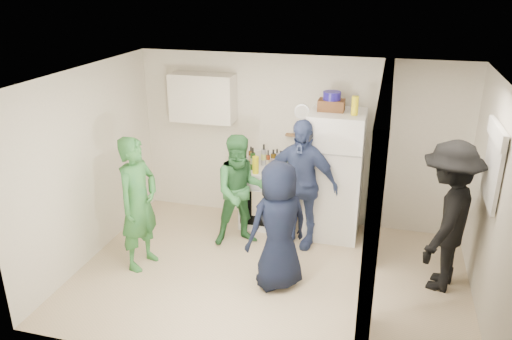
{
  "coord_description": "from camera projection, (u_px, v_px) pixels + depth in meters",
  "views": [
    {
      "loc": [
        1.23,
        -5.21,
        3.51
      ],
      "look_at": [
        -0.29,
        0.4,
        1.25
      ],
      "focal_mm": 35.0,
      "sensor_mm": 36.0,
      "label": 1
    }
  ],
  "objects": [
    {
      "name": "bottle_i",
      "position": [
        273.0,
        158.0,
        7.27
      ],
      "size": [
        0.08,
        0.08,
        0.27
      ],
      "primitive_type": "cylinder",
      "color": "#4F3A0D",
      "rests_on": "stove"
    },
    {
      "name": "yellow_cup_stack_stove",
      "position": [
        256.0,
        165.0,
        7.04
      ],
      "size": [
        0.09,
        0.09,
        0.25
      ],
      "primitive_type": "cylinder",
      "color": "yellow",
      "rests_on": "stove"
    },
    {
      "name": "nook_window",
      "position": [
        495.0,
        165.0,
        5.26
      ],
      "size": [
        0.03,
        0.7,
        0.8
      ],
      "primitive_type": "cube",
      "color": "black",
      "rests_on": "wall_right"
    },
    {
      "name": "wall_back",
      "position": [
        298.0,
        141.0,
        7.33
      ],
      "size": [
        4.8,
        0.0,
        4.8
      ],
      "primitive_type": "plane",
      "rotation": [
        1.57,
        0.0,
        0.0
      ],
      "color": "silver",
      "rests_on": "floor"
    },
    {
      "name": "bottle_b",
      "position": [
        253.0,
        159.0,
        7.17
      ],
      "size": [
        0.07,
        0.07,
        0.33
      ],
      "primitive_type": "cylinder",
      "color": "#22501A",
      "rests_on": "stove"
    },
    {
      "name": "bottle_g",
      "position": [
        286.0,
        159.0,
        7.27
      ],
      "size": [
        0.06,
        0.06,
        0.25
      ],
      "primitive_type": "cylinder",
      "color": "olive",
      "rests_on": "stove"
    },
    {
      "name": "blue_bowl",
      "position": [
        332.0,
        96.0,
        6.65
      ],
      "size": [
        0.24,
        0.24,
        0.11
      ],
      "primitive_type": "cylinder",
      "color": "navy",
      "rests_on": "wicker_basket"
    },
    {
      "name": "bottle_c",
      "position": [
        264.0,
        155.0,
        7.34
      ],
      "size": [
        0.08,
        0.08,
        0.32
      ],
      "primitive_type": "cylinder",
      "color": "#979DA4",
      "rests_on": "stove"
    },
    {
      "name": "bottle_j",
      "position": [
        285.0,
        164.0,
        7.03
      ],
      "size": [
        0.07,
        0.07,
        0.28
      ],
      "primitive_type": "cylinder",
      "color": "#1A4E21",
      "rests_on": "stove"
    },
    {
      "name": "wicker_basket",
      "position": [
        331.0,
        105.0,
        6.7
      ],
      "size": [
        0.35,
        0.25,
        0.15
      ],
      "primitive_type": "cube",
      "color": "brown",
      "rests_on": "fridge"
    },
    {
      "name": "fridge",
      "position": [
        334.0,
        175.0,
        6.99
      ],
      "size": [
        0.75,
        0.73,
        1.82
      ],
      "primitive_type": "cube",
      "color": "white",
      "rests_on": "floor"
    },
    {
      "name": "partition_header",
      "position": [
        385.0,
        102.0,
        5.13
      ],
      "size": [
        0.12,
        1.0,
        0.4
      ],
      "primitive_type": "cube",
      "color": "silver",
      "rests_on": "partition_pier_back"
    },
    {
      "name": "person_nook",
      "position": [
        447.0,
        217.0,
        5.76
      ],
      "size": [
        1.02,
        1.34,
        1.83
      ],
      "primitive_type": "imported",
      "rotation": [
        0.0,
        0.0,
        -1.89
      ],
      "color": "black",
      "rests_on": "floor"
    },
    {
      "name": "bottle_f",
      "position": [
        281.0,
        160.0,
        7.18
      ],
      "size": [
        0.08,
        0.08,
        0.28
      ],
      "primitive_type": "cylinder",
      "color": "black",
      "rests_on": "stove"
    },
    {
      "name": "nook_valance",
      "position": [
        497.0,
        133.0,
        5.14
      ],
      "size": [
        0.04,
        0.82,
        0.18
      ],
      "primitive_type": "cube",
      "color": "white",
      "rests_on": "wall_right"
    },
    {
      "name": "nook_window_frame",
      "position": [
        493.0,
        165.0,
        5.26
      ],
      "size": [
        0.04,
        0.76,
        0.86
      ],
      "primitive_type": "cube",
      "color": "white",
      "rests_on": "wall_right"
    },
    {
      "name": "ceiling",
      "position": [
        272.0,
        77.0,
        5.35
      ],
      "size": [
        4.8,
        4.8,
        0.0
      ],
      "primitive_type": "plane",
      "rotation": [
        3.14,
        0.0,
        0.0
      ],
      "color": "white",
      "rests_on": "wall_back"
    },
    {
      "name": "bottle_e",
      "position": [
        277.0,
        157.0,
        7.36
      ],
      "size": [
        0.07,
        0.07,
        0.25
      ],
      "primitive_type": "cylinder",
      "color": "#A6A8B7",
      "rests_on": "stove"
    },
    {
      "name": "bottle_d",
      "position": [
        268.0,
        160.0,
        7.14
      ],
      "size": [
        0.06,
        0.06,
        0.31
      ],
      "primitive_type": "cylinder",
      "color": "maroon",
      "rests_on": "stove"
    },
    {
      "name": "bottle_h",
      "position": [
        246.0,
        162.0,
        7.18
      ],
      "size": [
        0.07,
        0.07,
        0.24
      ],
      "primitive_type": "cylinder",
      "color": "#9FA4AB",
      "rests_on": "stove"
    },
    {
      "name": "wall_front",
      "position": [
        225.0,
        259.0,
        4.27
      ],
      "size": [
        4.8,
        0.0,
        4.8
      ],
      "primitive_type": "plane",
      "rotation": [
        -1.57,
        0.0,
        0.0
      ],
      "color": "silver",
      "rests_on": "floor"
    },
    {
      "name": "stove",
      "position": [
        267.0,
        197.0,
        7.42
      ],
      "size": [
        0.75,
        0.63,
        0.9
      ],
      "primitive_type": "cube",
      "color": "white",
      "rests_on": "floor"
    },
    {
      "name": "red_cup",
      "position": [
        279.0,
        171.0,
        7.0
      ],
      "size": [
        0.09,
        0.09,
        0.12
      ],
      "primitive_type": "cylinder",
      "color": "#B51D0C",
      "rests_on": "stove"
    },
    {
      "name": "wall_right",
      "position": [
        494.0,
        208.0,
        5.22
      ],
      "size": [
        0.0,
        3.4,
        3.4
      ],
      "primitive_type": "plane",
      "rotation": [
        1.57,
        0.0,
        -1.57
      ],
      "color": "silver",
      "rests_on": "floor"
    },
    {
      "name": "wall_clock",
      "position": [
        302.0,
        112.0,
        7.14
      ],
      "size": [
        0.22,
        0.02,
        0.22
      ],
      "primitive_type": "cylinder",
      "rotation": [
        1.57,
        0.0,
        0.0
      ],
      "color": "white",
      "rests_on": "wall_back"
    },
    {
      "name": "upper_cabinet",
      "position": [
        203.0,
        98.0,
        7.29
      ],
      "size": [
        0.95,
        0.34,
        0.7
      ],
      "primitive_type": "cube",
      "color": "silver",
      "rests_on": "wall_back"
    },
    {
      "name": "partition_pier_front",
      "position": [
        371.0,
        243.0,
        4.52
      ],
      "size": [
        0.12,
        1.2,
        2.5
      ],
      "primitive_type": "cube",
      "color": "silver",
      "rests_on": "floor"
    },
    {
      "name": "bottle_k",
      "position": [
        253.0,
        157.0,
        7.29
      ],
      "size": [
        0.07,
        0.07,
        0.28
      ],
      "primitive_type": "cylinder",
      "color": "olive",
      "rests_on": "stove"
    },
    {
      "name": "partition_pier_back",
      "position": [
        380.0,
        162.0,
        6.5
      ],
      "size": [
        0.12,
        1.2,
        2.5
      ],
      "primitive_type": "cube",
      "color": "silver",
      "rests_on": "floor"
    },
    {
      "name": "spice_shelf",
      "position": [
        298.0,
        135.0,
        7.25
      ],
      "size": [
        0.35,
        0.08,
        0.03
      ],
      "primitive_type": "cube",
      "color": "olive",
      "rests_on": "wall_back"
    },
    {
      "name": "person_navy",
      "position": [
        278.0,
        226.0,
        5.81
      ],
      "size": [
        0.92,
        0.89,
        1.59
      ],
      "primitive_type": "imported",
      "rotation": [
        0.0,
        0.0,
        -2.42
      ],
      "color": "black",
      "rests_on": "floor"
    },
    {
      "name": "person_green_left",
      "position": [
        138.0,
        204.0,
        6.21
      ],
      "size": [
        0.54,
        0.71,
        1.73
      ],
      "primitive_type": "imported",
      "rotation": [
        0.0,
        0.0,
        1.36
      ],
      "color": "#377C31",
      "rests_on": "floor"
    },
    {
      "name": "yellow_cup_stack_top",
      "position": [
        355.0,
        106.0,
        6.47
      ],
      "size": [
        0.09,
        0.09,
        0.25
      ],
      "primitive_type": "cylinder",
      "color": "yellow",
      "rests_on": "fridge"
    },
    {
      "name": "floor",
      "position": [
        270.0,
        276.0,
        6.26
      ],
      "size": [
        4.8,
        4.8,
        0.0
      ],
      "primitive_type": "plane",
      "color": "#CAB18E",
      "rests_on": "ground"
    },
    {
      "name": "person_denim",
      "position": [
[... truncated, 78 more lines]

